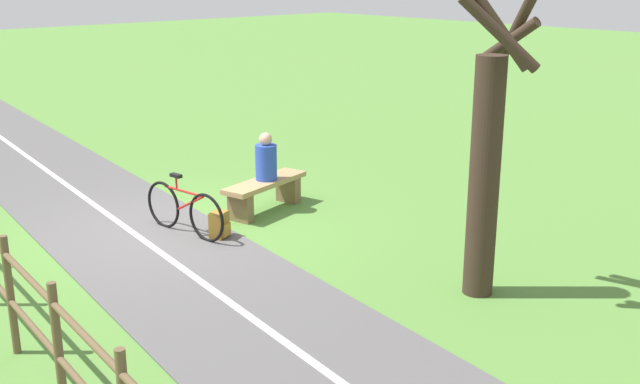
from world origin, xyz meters
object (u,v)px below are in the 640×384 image
bicycle (184,210)px  backpack (220,225)px  person_seated (266,160)px  bench (265,190)px  tree_far_right (488,156)px

bicycle → backpack: bicycle is taller
person_seated → bicycle: size_ratio=0.46×
person_seated → backpack: person_seated is taller
bench → bicycle: 1.58m
tree_far_right → person_seated: bearing=-91.1°
bench → person_seated: (-0.04, -0.01, 0.50)m
bicycle → backpack: 0.59m
bench → person_seated: size_ratio=2.22×
bench → bicycle: size_ratio=1.02×
person_seated → backpack: size_ratio=1.93×
bicycle → tree_far_right: size_ratio=0.43×
bicycle → tree_far_right: tree_far_right is taller
bench → backpack: bench is taller
person_seated → tree_far_right: (0.08, 4.29, 0.86)m
bench → bicycle: bearing=-10.2°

